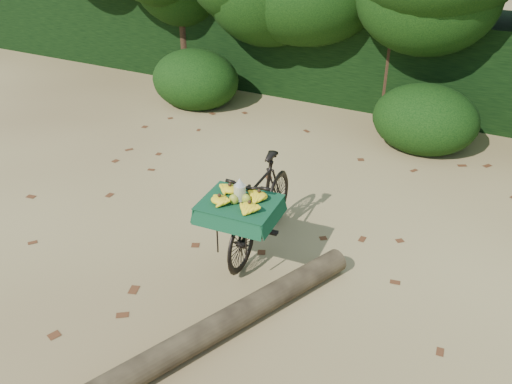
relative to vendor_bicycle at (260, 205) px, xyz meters
The scene contains 7 objects.
ground 0.85m from the vendor_bicycle, 125.72° to the right, with size 80.00×80.00×0.00m, color tan.
vendor_bicycle is the anchor object (origin of this frame).
fallen_log 1.79m from the vendor_bicycle, 80.31° to the right, with size 0.27×0.27×3.67m, color brown.
hedge_backdrop 5.81m from the vendor_bicycle, 93.66° to the left, with size 26.00×1.80×1.80m, color black.
tree_row 5.29m from the vendor_bicycle, 101.56° to the left, with size 14.50×2.00×4.00m, color black, non-canonical shape.
bush_clumps 3.79m from the vendor_bicycle, 88.03° to the left, with size 8.80×1.70×0.90m, color black, non-canonical shape.
leaf_litter 0.69m from the vendor_bicycle, 159.79° to the left, with size 7.00×7.30×0.01m, color #522B15, non-canonical shape.
Camera 1 is at (2.85, -4.40, 3.91)m, focal length 38.00 mm.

